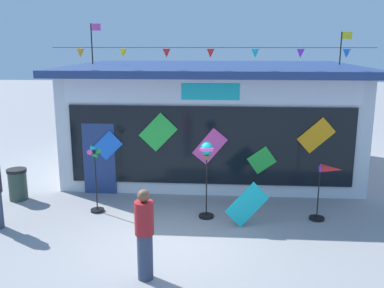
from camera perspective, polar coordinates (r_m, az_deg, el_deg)
ground_plane at (r=9.49m, az=-3.16°, el=-12.74°), size 80.00×80.00×0.00m
kite_shop_building at (r=14.51m, az=2.75°, el=3.61°), size 8.91×6.50×4.76m
wind_spinner_far_left at (r=11.01m, az=-12.53°, el=-4.22°), size 0.34×0.34×1.72m
wind_spinner_left at (r=10.28m, az=1.93°, el=-2.30°), size 0.37×0.37×1.88m
wind_spinner_center_left at (r=10.74m, az=17.24°, el=-4.82°), size 0.71×0.36×1.37m
person_near_camera at (r=7.85m, az=-6.23°, el=-11.66°), size 0.34×0.34×1.68m
trash_bin at (r=12.63m, az=-21.86°, el=-4.90°), size 0.52×0.52×0.86m
display_kite_on_ground at (r=10.16m, az=7.22°, el=-7.87°), size 1.03×0.26×1.03m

